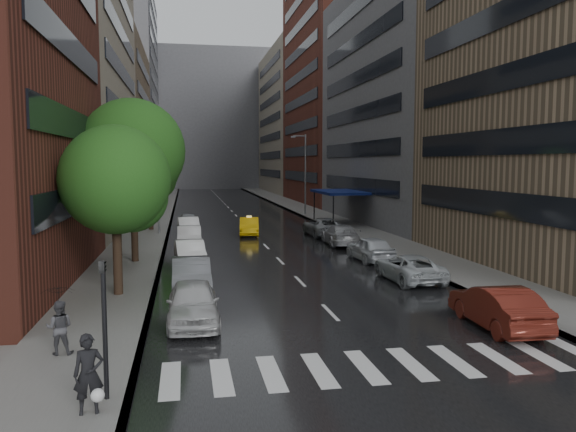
# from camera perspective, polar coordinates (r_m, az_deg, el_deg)

# --- Properties ---
(ground) EXTENTS (220.00, 220.00, 0.00)m
(ground) POSITION_cam_1_polar(r_m,az_deg,el_deg) (19.08, 7.43, -12.80)
(ground) COLOR gray
(ground) RESTS_ON ground
(road) EXTENTS (14.00, 140.00, 0.01)m
(road) POSITION_cam_1_polar(r_m,az_deg,el_deg) (67.73, -5.60, 0.36)
(road) COLOR black
(road) RESTS_ON ground
(sidewalk_left) EXTENTS (4.00, 140.00, 0.15)m
(sidewalk_left) POSITION_cam_1_polar(r_m,az_deg,el_deg) (67.58, -13.23, 0.29)
(sidewalk_left) COLOR gray
(sidewalk_left) RESTS_ON ground
(sidewalk_right) EXTENTS (4.00, 140.00, 0.15)m
(sidewalk_right) POSITION_cam_1_polar(r_m,az_deg,el_deg) (69.06, 1.86, 0.54)
(sidewalk_right) COLOR gray
(sidewalk_right) RESTS_ON ground
(crosswalk) EXTENTS (13.15, 2.80, 0.01)m
(crosswalk) POSITION_cam_1_polar(r_m,az_deg,el_deg) (17.36, 10.16, -14.68)
(crosswalk) COLOR silver
(crosswalk) RESTS_ON ground
(buildings_left) EXTENTS (8.00, 108.00, 38.00)m
(buildings_left) POSITION_cam_1_polar(r_m,az_deg,el_deg) (77.26, -17.72, 12.64)
(buildings_left) COLOR maroon
(buildings_left) RESTS_ON ground
(buildings_right) EXTENTS (8.05, 109.10, 36.00)m
(buildings_right) POSITION_cam_1_polar(r_m,az_deg,el_deg) (77.29, 5.27, 12.15)
(buildings_right) COLOR #937A5B
(buildings_right) RESTS_ON ground
(building_far) EXTENTS (40.00, 14.00, 32.00)m
(building_far) POSITION_cam_1_polar(r_m,az_deg,el_deg) (135.73, -8.11, 9.62)
(building_far) COLOR slate
(building_far) RESTS_ON ground
(tree_near) EXTENTS (4.78, 4.78, 7.61)m
(tree_near) POSITION_cam_1_polar(r_m,az_deg,el_deg) (25.59, -17.14, 3.51)
(tree_near) COLOR #382619
(tree_near) RESTS_ON ground
(tree_mid) EXTENTS (6.08, 6.08, 9.69)m
(tree_mid) POSITION_cam_1_polar(r_m,az_deg,el_deg) (34.07, -15.53, 6.37)
(tree_mid) COLOR #382619
(tree_mid) RESTS_ON ground
(tree_far) EXTENTS (4.71, 4.71, 7.51)m
(tree_far) POSITION_cam_1_polar(r_m,az_deg,el_deg) (50.17, -13.85, 4.34)
(tree_far) COLOR #382619
(tree_far) RESTS_ON ground
(taxi) EXTENTS (2.00, 4.55, 1.45)m
(taxi) POSITION_cam_1_polar(r_m,az_deg,el_deg) (46.41, -3.97, -1.05)
(taxi) COLOR #DBA50B
(taxi) RESTS_ON ground
(parked_cars_left) EXTENTS (1.93, 34.90, 1.61)m
(parked_cars_left) POSITION_cam_1_polar(r_m,az_deg,el_deg) (35.45, -9.96, -3.06)
(parked_cars_left) COLOR silver
(parked_cars_left) RESTS_ON ground
(parked_cars_right) EXTENTS (2.67, 31.25, 1.57)m
(parked_cars_right) POSITION_cam_1_polar(r_m,az_deg,el_deg) (35.41, 7.85, -3.09)
(parked_cars_right) COLOR #5A1A12
(parked_cars_right) RESTS_ON ground
(ped_bag_walker) EXTENTS (0.74, 0.54, 1.87)m
(ped_bag_walker) POSITION_cam_1_polar(r_m,az_deg,el_deg) (14.25, -19.56, -14.98)
(ped_bag_walker) COLOR black
(ped_bag_walker) RESTS_ON sidewalk_left
(ped_black_umbrella) EXTENTS (0.96, 0.98, 2.09)m
(ped_black_umbrella) POSITION_cam_1_polar(r_m,az_deg,el_deg) (18.56, -22.26, -9.23)
(ped_black_umbrella) COLOR #48474C
(ped_black_umbrella) RESTS_ON sidewalk_left
(traffic_light) EXTENTS (0.18, 0.15, 3.45)m
(traffic_light) POSITION_cam_1_polar(r_m,az_deg,el_deg) (14.58, -18.16, -9.66)
(traffic_light) COLOR black
(traffic_light) RESTS_ON sidewalk_left
(street_lamp_left) EXTENTS (1.74, 0.22, 9.00)m
(street_lamp_left) POSITION_cam_1_polar(r_m,az_deg,el_deg) (47.30, -12.98, 4.00)
(street_lamp_left) COLOR gray
(street_lamp_left) RESTS_ON sidewalk_left
(street_lamp_right) EXTENTS (1.74, 0.22, 9.00)m
(street_lamp_right) POSITION_cam_1_polar(r_m,az_deg,el_deg) (63.66, 1.70, 4.47)
(street_lamp_right) COLOR gray
(street_lamp_right) RESTS_ON sidewalk_right
(awning) EXTENTS (4.00, 8.00, 3.12)m
(awning) POSITION_cam_1_polar(r_m,az_deg,el_deg) (54.31, 5.21, 2.43)
(awning) COLOR navy
(awning) RESTS_ON sidewalk_right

